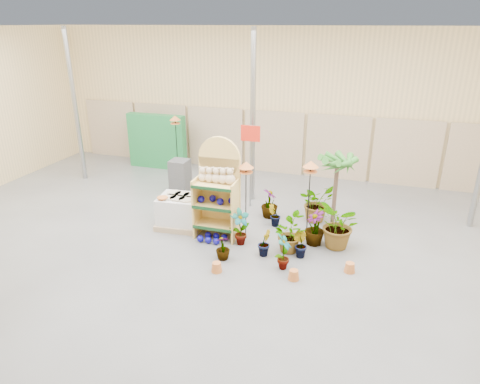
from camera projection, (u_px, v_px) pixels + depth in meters
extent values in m
cube|color=#575757|center=(204.00, 263.00, 8.86)|extent=(15.00, 12.00, 0.10)
cube|color=white|center=(195.00, 25.00, 7.15)|extent=(15.00, 12.00, 0.10)
cube|color=tan|center=(276.00, 102.00, 13.35)|extent=(15.00, 0.10, 4.50)
cylinder|color=gray|center=(75.00, 107.00, 12.68)|extent=(0.14, 0.14, 4.50)
cylinder|color=gray|center=(253.00, 119.00, 11.10)|extent=(0.14, 0.14, 4.50)
cube|color=#9E8668|center=(112.00, 129.00, 15.42)|extent=(1.90, 0.06, 2.00)
cube|color=#9E8668|center=(162.00, 133.00, 14.85)|extent=(1.90, 0.06, 2.00)
cube|color=#9E8668|center=(215.00, 137.00, 14.27)|extent=(1.90, 0.06, 2.00)
cube|color=#9E8668|center=(274.00, 142.00, 13.70)|extent=(1.90, 0.06, 2.00)
cube|color=#9E8668|center=(337.00, 148.00, 13.12)|extent=(1.90, 0.06, 2.00)
cube|color=#9E8668|center=(406.00, 153.00, 12.55)|extent=(1.90, 0.06, 2.00)
cube|color=tan|center=(220.00, 196.00, 9.74)|extent=(0.96, 0.11, 1.82)
cylinder|color=tan|center=(219.00, 158.00, 9.40)|extent=(0.96, 0.11, 0.96)
cube|color=tan|center=(216.00, 224.00, 9.71)|extent=(0.93, 0.55, 0.04)
cube|color=#0F3819|center=(212.00, 229.00, 9.48)|extent=(0.92, 0.05, 0.06)
cube|color=tan|center=(216.00, 205.00, 9.53)|extent=(0.93, 0.55, 0.04)
cube|color=#0F3819|center=(211.00, 209.00, 9.30)|extent=(0.92, 0.05, 0.06)
cube|color=tan|center=(215.00, 185.00, 9.36)|extent=(0.93, 0.55, 0.04)
cube|color=#0F3819|center=(211.00, 189.00, 9.12)|extent=(0.92, 0.05, 0.06)
cube|color=tan|center=(197.00, 207.00, 9.71)|extent=(0.05, 0.53, 1.39)
cube|color=tan|center=(235.00, 212.00, 9.44)|extent=(0.05, 0.53, 1.39)
sphere|color=beige|center=(203.00, 177.00, 9.46)|extent=(0.19, 0.19, 0.19)
sphere|color=beige|center=(203.00, 170.00, 9.40)|extent=(0.15, 0.15, 0.15)
sphere|color=beige|center=(210.00, 178.00, 9.41)|extent=(0.20, 0.20, 0.20)
sphere|color=beige|center=(209.00, 171.00, 9.35)|extent=(0.15, 0.15, 0.15)
sphere|color=beige|center=(216.00, 178.00, 9.36)|extent=(0.21, 0.21, 0.21)
sphere|color=beige|center=(216.00, 171.00, 9.30)|extent=(0.15, 0.15, 0.15)
sphere|color=beige|center=(223.00, 179.00, 9.32)|extent=(0.22, 0.22, 0.22)
sphere|color=beige|center=(223.00, 171.00, 9.25)|extent=(0.15, 0.15, 0.15)
sphere|color=beige|center=(230.00, 179.00, 9.27)|extent=(0.23, 0.23, 0.23)
sphere|color=beige|center=(230.00, 171.00, 9.20)|extent=(0.15, 0.15, 0.15)
sphere|color=#0C0984|center=(201.00, 199.00, 9.58)|extent=(0.16, 0.16, 0.16)
sphere|color=#0C0984|center=(213.00, 198.00, 9.62)|extent=(0.16, 0.16, 0.16)
sphere|color=#0C0984|center=(220.00, 202.00, 9.44)|extent=(0.16, 0.16, 0.16)
sphere|color=#0C0984|center=(232.00, 201.00, 9.49)|extent=(0.16, 0.16, 0.16)
sphere|color=#0C0984|center=(200.00, 239.00, 9.57)|extent=(0.15, 0.15, 0.15)
sphere|color=#0C0984|center=(208.00, 235.00, 9.76)|extent=(0.15, 0.15, 0.15)
sphere|color=#0C0984|center=(208.00, 240.00, 9.52)|extent=(0.15, 0.15, 0.15)
sphere|color=#0C0984|center=(216.00, 236.00, 9.70)|extent=(0.15, 0.15, 0.15)
sphere|color=#0C0984|center=(216.00, 241.00, 9.46)|extent=(0.15, 0.15, 0.15)
sphere|color=#0C0984|center=(224.00, 237.00, 9.64)|extent=(0.15, 0.15, 0.15)
cube|color=#9E8668|center=(181.00, 223.00, 10.32)|extent=(1.16, 0.99, 0.13)
cube|color=silver|center=(181.00, 209.00, 10.18)|extent=(1.06, 0.90, 0.63)
cylinder|color=#BCAE94|center=(169.00, 197.00, 10.00)|extent=(0.36, 0.36, 0.04)
cylinder|color=#BCAE94|center=(177.00, 198.00, 9.94)|extent=(0.36, 0.36, 0.04)
cylinder|color=#BCAE94|center=(186.00, 199.00, 9.87)|extent=(0.36, 0.36, 0.04)
cylinder|color=#BCAE94|center=(174.00, 193.00, 10.24)|extent=(0.36, 0.36, 0.04)
cylinder|color=#BCAE94|center=(182.00, 194.00, 10.18)|extent=(0.36, 0.36, 0.04)
cylinder|color=#BCAE94|center=(191.00, 195.00, 10.11)|extent=(0.36, 0.36, 0.04)
cube|color=#323232|center=(181.00, 185.00, 12.22)|extent=(0.50, 0.50, 0.50)
cube|color=#323232|center=(180.00, 169.00, 12.03)|extent=(0.50, 0.50, 0.50)
cube|color=#1C6F34|center=(157.00, 141.00, 14.19)|extent=(2.00, 0.30, 1.80)
cylinder|color=gray|center=(251.00, 167.00, 11.05)|extent=(0.05, 0.05, 2.20)
cube|color=red|center=(250.00, 133.00, 10.68)|extent=(0.50, 0.03, 0.40)
cylinder|color=black|center=(246.00, 204.00, 9.64)|extent=(0.02, 0.02, 1.54)
cylinder|color=#C3682F|center=(246.00, 172.00, 9.36)|extent=(0.30, 0.30, 0.02)
cone|color=#C3682F|center=(246.00, 165.00, 9.30)|extent=(0.34, 0.34, 0.14)
cylinder|color=black|center=(308.00, 206.00, 9.48)|extent=(0.02, 0.02, 1.61)
cylinder|color=#C3682F|center=(310.00, 171.00, 9.18)|extent=(0.30, 0.30, 0.02)
cone|color=#C3682F|center=(311.00, 164.00, 9.11)|extent=(0.34, 0.34, 0.14)
cylinder|color=black|center=(177.00, 151.00, 13.26)|extent=(0.02, 0.02, 1.73)
cylinder|color=#C3682F|center=(175.00, 123.00, 12.94)|extent=(0.30, 0.30, 0.02)
cone|color=#C3682F|center=(175.00, 118.00, 12.88)|extent=(0.34, 0.34, 0.14)
cylinder|color=brown|center=(335.00, 196.00, 10.14)|extent=(0.10, 0.10, 1.52)
imported|color=#2E7224|center=(240.00, 227.00, 9.34)|extent=(0.53, 0.52, 0.84)
imported|color=#2E7224|center=(264.00, 243.00, 8.97)|extent=(0.30, 0.35, 0.57)
imported|color=#2E7224|center=(288.00, 233.00, 9.09)|extent=(0.91, 0.95, 0.82)
imported|color=#2E7224|center=(315.00, 228.00, 9.36)|extent=(0.62, 0.62, 0.80)
imported|color=#2E7224|center=(274.00, 215.00, 10.24)|extent=(0.39, 0.39, 0.56)
imported|color=#2E7224|center=(316.00, 202.00, 10.47)|extent=(1.11, 1.14, 0.96)
imported|color=#2E7224|center=(223.00, 248.00, 8.82)|extent=(0.40, 0.40, 0.53)
imported|color=#2E7224|center=(283.00, 252.00, 8.41)|extent=(0.30, 0.42, 0.77)
imported|color=#2E7224|center=(300.00, 244.00, 8.91)|extent=(0.40, 0.38, 0.57)
imported|color=#2E7224|center=(339.00, 226.00, 9.15)|extent=(1.14, 1.22, 1.08)
imported|color=#2E7224|center=(270.00, 203.00, 10.69)|extent=(0.56, 0.56, 0.75)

